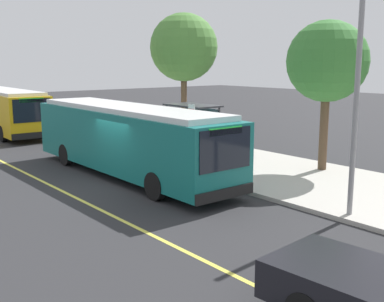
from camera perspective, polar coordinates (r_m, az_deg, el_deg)
ground_plane at (r=19.00m, az=-8.62°, el=-3.93°), size 120.00×120.00×0.00m
sidewalk_curb at (r=22.51m, az=4.65°, el=-1.37°), size 44.00×6.40×0.15m
lane_stripe_center at (r=18.03m, az=-14.68°, el=-4.93°), size 36.00×0.14×0.01m
transit_bus_main at (r=20.01m, az=-7.70°, el=1.56°), size 12.10×2.65×2.95m
transit_bus_second at (r=34.16m, az=-21.37°, el=4.61°), size 10.76×2.94×2.95m
bus_shelter at (r=24.34m, az=0.07°, el=3.95°), size 2.90×1.60×2.48m
waiting_bench at (r=24.26m, az=0.54°, el=0.86°), size 1.60×0.48×0.95m
route_sign_post at (r=20.78m, az=-0.02°, el=2.93°), size 0.44×0.08×2.80m
pedestrian_commuter at (r=22.70m, az=-1.85°, el=1.43°), size 0.24×0.40×1.69m
street_tree_near_shelter at (r=28.90m, az=-0.99°, el=12.23°), size 4.01×4.01×7.45m
street_tree_upstreet at (r=20.94m, az=15.84°, el=10.19°), size 3.39×3.39×6.30m
utility_pole at (r=14.83m, az=18.97°, el=4.73°), size 0.16×0.16×6.40m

